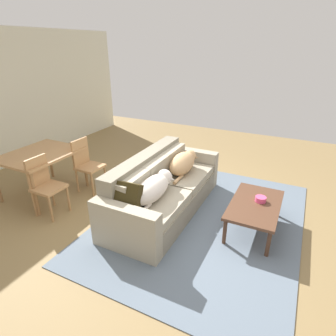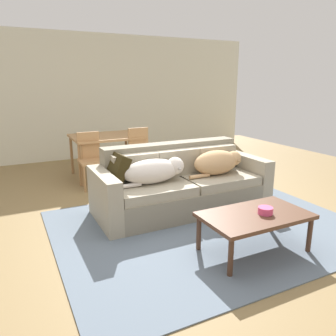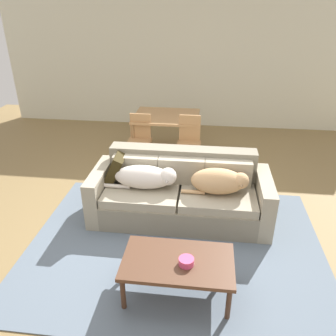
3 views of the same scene
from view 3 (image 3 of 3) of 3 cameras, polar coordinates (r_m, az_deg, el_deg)
The scene contains 12 objects.
ground_plane at distance 4.55m, azimuth -1.66°, elevation -9.36°, with size 10.00×10.00×0.00m, color olive.
back_partition at distance 7.77m, azimuth 2.72°, elevation 16.88°, with size 8.00×0.12×2.70m, color beige.
area_rug at distance 4.19m, azimuth 1.16°, elevation -12.86°, with size 3.49×2.69×0.01m, color slate.
couch at distance 4.56m, azimuth 2.08°, elevation -4.24°, with size 2.32×0.93×0.87m.
dog_on_left_cushion at distance 4.37m, azimuth -3.60°, elevation -1.52°, with size 0.94×0.34×0.31m.
dog_on_right_cushion at distance 4.29m, azimuth 8.68°, elevation -2.22°, with size 0.83×0.33×0.33m.
throw_pillow_by_left_arm at distance 4.60m, azimuth -8.83°, elevation 0.07°, with size 0.13×0.40×0.40m, color #302710.
coffee_table at distance 3.43m, azimuth 1.67°, elevation -15.72°, with size 1.08×0.63×0.41m.
bowl_on_coffee_table at distance 3.33m, azimuth 3.09°, elevation -15.37°, with size 0.15×0.15×0.07m, color #EA4C7F.
dining_table at distance 6.29m, azimuth -0.25°, elevation 8.22°, with size 1.18×0.97×0.75m.
dining_chair_near_left at distance 5.93m, azimuth -4.77°, elevation 5.09°, with size 0.40×0.40×0.89m.
dining_chair_near_right at distance 5.79m, azimuth 3.54°, elevation 4.68°, with size 0.41×0.41×0.91m.
Camera 3 is at (0.57, -3.63, 2.68)m, focal length 36.39 mm.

